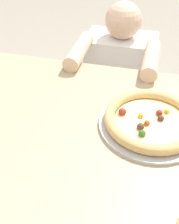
{
  "coord_description": "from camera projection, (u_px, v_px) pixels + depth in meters",
  "views": [
    {
      "loc": [
        0.11,
        -0.62,
        1.38
      ],
      "look_at": [
        -0.07,
        0.09,
        0.78
      ],
      "focal_mm": 44.74,
      "sensor_mm": 36.0,
      "label": 1
    }
  ],
  "objects": [
    {
      "name": "pizza_far",
      "position": [
        151.0,
        121.0,
        0.92
      ],
      "size": [
        0.35,
        0.35,
        0.05
      ],
      "color": "#B7B7BC",
      "rests_on": "dining_table"
    },
    {
      "name": "diner_seated",
      "position": [
        118.0,
        91.0,
        1.63
      ],
      "size": [
        0.4,
        0.51,
        0.94
      ],
      "color": "#333847",
      "rests_on": "ground"
    },
    {
      "name": "dining_table",
      "position": [
        103.0,
        162.0,
        0.95
      ],
      "size": [
        1.23,
        0.9,
        0.75
      ],
      "color": "tan",
      "rests_on": "ground"
    }
  ]
}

